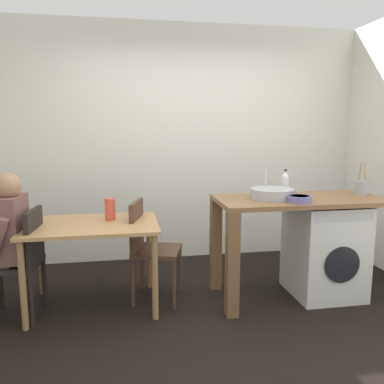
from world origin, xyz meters
The scene contains 15 objects.
ground_plane centered at (0.00, 0.00, 0.00)m, with size 5.46×5.46×0.00m, color black.
wall_back centered at (0.00, 1.75, 1.35)m, with size 4.60×0.10×2.70m, color silver.
dining_table centered at (-0.95, 0.52, 0.64)m, with size 1.10×0.76×0.74m.
chair_person_seat centered at (-1.49, 0.41, 0.51)m, with size 0.43×0.43×0.90m.
chair_opposite centered at (-0.47, 0.59, 0.51)m, with size 0.50×0.50×0.90m.
seated_person centered at (-1.65, 0.43, 0.67)m, with size 0.52×0.52×1.20m.
kitchen_counter centered at (0.66, 0.42, 0.76)m, with size 1.50×0.68×0.92m.
washing_machine centered at (1.14, 0.42, 0.43)m, with size 0.60×0.61×0.86m.
sink_basin centered at (0.61, 0.42, 0.97)m, with size 0.38×0.38×0.09m, color #9EA0A5.
tap centered at (0.61, 0.60, 1.06)m, with size 0.02×0.02×0.28m, color #B2B2B7.
bottle_tall_green centered at (0.83, 0.64, 1.03)m, with size 0.06×0.06×0.24m.
mixing_bowl centered at (0.77, 0.22, 0.95)m, with size 0.21×0.21×0.06m.
utensil_crock centered at (1.51, 0.47, 0.99)m, with size 0.11×0.11×0.30m.
vase centered at (-0.80, 0.62, 0.84)m, with size 0.09×0.09×0.19m, color #D84C38.
scissors centered at (0.83, 0.32, 0.92)m, with size 0.15×0.06×0.01m.
Camera 1 is at (-0.67, -2.77, 1.53)m, focal length 36.37 mm.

